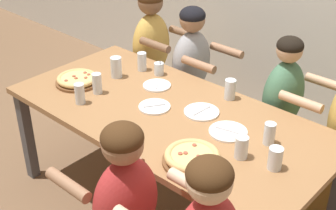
% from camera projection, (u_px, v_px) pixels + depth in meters
% --- Properties ---
extents(ground_plane, '(18.00, 18.00, 0.00)m').
position_uv_depth(ground_plane, '(168.00, 204.00, 3.27)').
color(ground_plane, brown).
rests_on(ground_plane, ground).
extents(dining_table, '(2.07, 1.00, 0.75)m').
position_uv_depth(dining_table, '(168.00, 122.00, 2.93)').
color(dining_table, '#996B42').
rests_on(dining_table, ground).
extents(pizza_board_main, '(0.32, 0.32, 0.06)m').
position_uv_depth(pizza_board_main, '(192.00, 157.00, 2.43)').
color(pizza_board_main, brown).
rests_on(pizza_board_main, dining_table).
extents(pizza_board_second, '(0.30, 0.30, 0.05)m').
position_uv_depth(pizza_board_second, '(77.00, 80.00, 3.22)').
color(pizza_board_second, brown).
rests_on(pizza_board_second, dining_table).
extents(empty_plate_a, '(0.20, 0.20, 0.02)m').
position_uv_depth(empty_plate_a, '(154.00, 107.00, 2.94)').
color(empty_plate_a, white).
rests_on(empty_plate_a, dining_table).
extents(empty_plate_b, '(0.22, 0.22, 0.02)m').
position_uv_depth(empty_plate_b, '(202.00, 112.00, 2.88)').
color(empty_plate_b, white).
rests_on(empty_plate_b, dining_table).
extents(empty_plate_c, '(0.22, 0.22, 0.02)m').
position_uv_depth(empty_plate_c, '(228.00, 132.00, 2.69)').
color(empty_plate_c, white).
rests_on(empty_plate_c, dining_table).
extents(empty_plate_d, '(0.19, 0.19, 0.02)m').
position_uv_depth(empty_plate_d, '(157.00, 85.00, 3.19)').
color(empty_plate_d, white).
rests_on(empty_plate_d, dining_table).
extents(cocktail_glass_blue, '(0.07, 0.07, 0.11)m').
position_uv_depth(cocktail_glass_blue, '(159.00, 69.00, 3.33)').
color(cocktail_glass_blue, silver).
rests_on(cocktail_glass_blue, dining_table).
extents(drinking_glass_a, '(0.08, 0.08, 0.15)m').
position_uv_depth(drinking_glass_a, '(116.00, 67.00, 3.28)').
color(drinking_glass_a, silver).
rests_on(drinking_glass_a, dining_table).
extents(drinking_glass_b, '(0.07, 0.07, 0.12)m').
position_uv_depth(drinking_glass_b, '(275.00, 159.00, 2.38)').
color(drinking_glass_b, silver).
rests_on(drinking_glass_b, dining_table).
extents(drinking_glass_c, '(0.06, 0.06, 0.13)m').
position_uv_depth(drinking_glass_c, '(269.00, 135.00, 2.57)').
color(drinking_glass_c, silver).
rests_on(drinking_glass_c, dining_table).
extents(drinking_glass_d, '(0.06, 0.06, 0.14)m').
position_uv_depth(drinking_glass_d, '(80.00, 94.00, 2.96)').
color(drinking_glass_d, silver).
rests_on(drinking_glass_d, dining_table).
extents(drinking_glass_e, '(0.07, 0.07, 0.13)m').
position_uv_depth(drinking_glass_e, '(241.00, 149.00, 2.46)').
color(drinking_glass_e, silver).
rests_on(drinking_glass_e, dining_table).
extents(drinking_glass_f, '(0.06, 0.06, 0.14)m').
position_uv_depth(drinking_glass_f, '(97.00, 83.00, 3.07)').
color(drinking_glass_f, silver).
rests_on(drinking_glass_f, dining_table).
extents(drinking_glass_g, '(0.07, 0.07, 0.14)m').
position_uv_depth(drinking_glass_g, '(142.00, 63.00, 3.38)').
color(drinking_glass_g, silver).
rests_on(drinking_glass_g, dining_table).
extents(drinking_glass_h, '(0.07, 0.07, 0.13)m').
position_uv_depth(drinking_glass_h, '(230.00, 90.00, 3.01)').
color(drinking_glass_h, silver).
rests_on(drinking_glass_h, dining_table).
extents(diner_far_midleft, '(0.51, 0.40, 1.16)m').
position_uv_depth(diner_far_midleft, '(191.00, 84.00, 3.70)').
color(diner_far_midleft, '#99999E').
rests_on(diner_far_midleft, ground).
extents(diner_far_left, '(0.51, 0.40, 1.21)m').
position_uv_depth(diner_far_left, '(152.00, 65.00, 3.93)').
color(diner_far_left, gold).
rests_on(diner_far_left, ground).
extents(diner_far_midright, '(0.51, 0.40, 1.14)m').
position_uv_depth(diner_far_midright, '(280.00, 122.00, 3.24)').
color(diner_far_midright, '#477556').
rests_on(diner_far_midright, ground).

